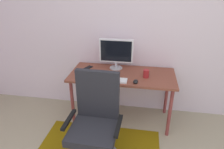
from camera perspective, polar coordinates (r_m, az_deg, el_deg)
The scene contains 8 objects.
wall_back at distance 2.94m, azimuth 6.73°, elevation 13.27°, with size 6.00×0.10×2.60m, color silver.
desk at distance 2.80m, azimuth 2.86°, elevation -1.26°, with size 1.40×0.64×0.73m.
monitor at distance 2.85m, azimuth 1.16°, elevation 6.23°, with size 0.47×0.18×0.43m.
keyboard at distance 2.59m, azimuth -0.54°, elevation -1.46°, with size 0.43×0.13×0.02m, color white.
computer_mouse at distance 2.54m, azimuth 6.58°, elevation -1.93°, with size 0.06×0.10×0.03m, color black.
coffee_cup at distance 2.68m, azimuth 9.44°, elevation 0.25°, with size 0.08×0.08×0.11m, color #A42224.
cell_phone at distance 2.96m, azimuth -6.67°, elevation 1.89°, with size 0.07×0.14×0.01m, color black.
office_chair at distance 2.32m, azimuth -4.68°, elevation -15.13°, with size 0.58×0.58×1.04m.
Camera 1 is at (0.14, -0.68, 1.90)m, focal length 32.93 mm.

